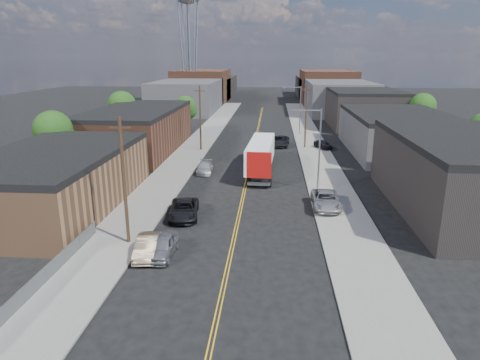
% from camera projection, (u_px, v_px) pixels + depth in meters
% --- Properties ---
extents(ground, '(260.00, 260.00, 0.00)m').
position_uv_depth(ground, '(257.00, 134.00, 81.05)').
color(ground, black).
rests_on(ground, ground).
extents(centerline, '(0.32, 120.00, 0.01)m').
position_uv_depth(centerline, '(253.00, 151.00, 66.68)').
color(centerline, gold).
rests_on(centerline, ground).
extents(sidewalk_left, '(5.00, 140.00, 0.15)m').
position_uv_depth(sidewalk_left, '(193.00, 150.00, 67.35)').
color(sidewalk_left, slate).
rests_on(sidewalk_left, ground).
extents(sidewalk_right, '(5.00, 140.00, 0.15)m').
position_uv_depth(sidewalk_right, '(314.00, 152.00, 65.97)').
color(sidewalk_right, slate).
rests_on(sidewalk_right, ground).
extents(warehouse_tan, '(12.00, 22.00, 5.60)m').
position_uv_depth(warehouse_tan, '(55.00, 179.00, 41.35)').
color(warehouse_tan, brown).
rests_on(warehouse_tan, ground).
extents(warehouse_brown, '(12.00, 26.00, 6.60)m').
position_uv_depth(warehouse_brown, '(137.00, 130.00, 66.11)').
color(warehouse_brown, '#542F21').
rests_on(warehouse_brown, ground).
extents(industrial_right_a, '(14.00, 22.00, 7.10)m').
position_uv_depth(industrial_right_a, '(475.00, 174.00, 40.16)').
color(industrial_right_a, black).
rests_on(industrial_right_a, ground).
extents(industrial_right_b, '(14.00, 24.00, 6.10)m').
position_uv_depth(industrial_right_b, '(397.00, 133.00, 65.20)').
color(industrial_right_b, '#353537').
rests_on(industrial_right_b, ground).
extents(industrial_right_c, '(14.00, 22.00, 7.60)m').
position_uv_depth(industrial_right_c, '(363.00, 108.00, 89.89)').
color(industrial_right_c, black).
rests_on(industrial_right_c, ground).
extents(skyline_left_a, '(16.00, 30.00, 8.00)m').
position_uv_depth(skyline_left_a, '(188.00, 96.00, 114.91)').
color(skyline_left_a, '#353537').
rests_on(skyline_left_a, ground).
extents(skyline_right_a, '(16.00, 30.00, 8.00)m').
position_uv_depth(skyline_right_a, '(338.00, 97.00, 112.01)').
color(skyline_right_a, '#353537').
rests_on(skyline_right_a, ground).
extents(skyline_left_b, '(16.00, 26.00, 10.00)m').
position_uv_depth(skyline_left_b, '(202.00, 86.00, 138.58)').
color(skyline_left_b, '#542F21').
rests_on(skyline_left_b, ground).
extents(skyline_right_b, '(16.00, 26.00, 10.00)m').
position_uv_depth(skyline_right_b, '(327.00, 87.00, 135.68)').
color(skyline_right_b, '#542F21').
rests_on(skyline_right_b, ground).
extents(skyline_left_c, '(16.00, 40.00, 7.00)m').
position_uv_depth(skyline_left_c, '(211.00, 87.00, 158.16)').
color(skyline_left_c, black).
rests_on(skyline_left_c, ground).
extents(skyline_right_c, '(16.00, 40.00, 7.00)m').
position_uv_depth(skyline_right_c, '(320.00, 87.00, 155.26)').
color(skyline_right_c, black).
rests_on(skyline_right_c, ground).
extents(streetlight_near, '(3.39, 0.25, 9.00)m').
position_uv_depth(streetlight_near, '(316.00, 143.00, 45.49)').
color(streetlight_near, gray).
rests_on(streetlight_near, ground).
extents(streetlight_far, '(3.39, 0.25, 9.00)m').
position_uv_depth(streetlight_far, '(298.00, 106.00, 79.02)').
color(streetlight_far, gray).
rests_on(streetlight_far, ground).
extents(utility_pole_left_near, '(1.60, 0.26, 10.00)m').
position_uv_depth(utility_pole_left_near, '(124.00, 181.00, 32.32)').
color(utility_pole_left_near, black).
rests_on(utility_pole_left_near, ground).
extents(utility_pole_left_far, '(1.60, 0.26, 10.00)m').
position_uv_depth(utility_pole_left_far, '(200.00, 118.00, 65.85)').
color(utility_pole_left_far, black).
rests_on(utility_pole_left_far, ground).
extents(utility_pole_right, '(1.60, 0.26, 10.00)m').
position_uv_depth(utility_pole_right, '(306.00, 116.00, 67.53)').
color(utility_pole_right, black).
rests_on(utility_pole_right, ground).
extents(chainlink_fence, '(0.05, 16.00, 1.22)m').
position_uv_depth(chainlink_fence, '(46.00, 275.00, 27.58)').
color(chainlink_fence, slate).
rests_on(chainlink_fence, ground).
extents(tree_left_near, '(4.85, 4.76, 7.91)m').
position_uv_depth(tree_left_near, '(54.00, 133.00, 52.61)').
color(tree_left_near, black).
rests_on(tree_left_near, ground).
extents(tree_left_mid, '(5.10, 5.04, 8.37)m').
position_uv_depth(tree_left_mid, '(122.00, 107.00, 76.47)').
color(tree_left_mid, black).
rests_on(tree_left_mid, ground).
extents(tree_left_far, '(4.35, 4.20, 6.97)m').
position_uv_depth(tree_left_far, '(185.00, 108.00, 82.71)').
color(tree_left_far, black).
rests_on(tree_left_far, ground).
extents(tree_right_far, '(4.85, 4.76, 7.91)m').
position_uv_depth(tree_right_far, '(423.00, 108.00, 77.43)').
color(tree_right_far, black).
rests_on(tree_right_far, ground).
extents(semi_truck, '(3.39, 16.08, 4.18)m').
position_uv_depth(semi_truck, '(261.00, 153.00, 54.59)').
color(semi_truck, silver).
rests_on(semi_truck, ground).
extents(car_left_a, '(1.93, 4.55, 1.53)m').
position_uv_depth(car_left_a, '(162.00, 246.00, 31.48)').
color(car_left_a, '#96979B').
rests_on(car_left_a, ground).
extents(car_left_b, '(2.02, 4.57, 1.46)m').
position_uv_depth(car_left_b, '(147.00, 247.00, 31.48)').
color(car_left_b, '#78674F').
rests_on(car_left_b, ground).
extents(car_left_c, '(3.23, 5.80, 1.53)m').
position_uv_depth(car_left_c, '(184.00, 209.00, 39.05)').
color(car_left_c, black).
rests_on(car_left_c, ground).
extents(car_left_d, '(2.07, 4.60, 1.31)m').
position_uv_depth(car_left_d, '(205.00, 168.00, 54.14)').
color(car_left_d, silver).
rests_on(car_left_d, ground).
extents(car_right_lot_a, '(2.64, 5.63, 1.56)m').
position_uv_depth(car_right_lot_a, '(326.00, 200.00, 41.12)').
color(car_right_lot_a, '#ABADB0').
rests_on(car_right_lot_a, sidewalk_right).
extents(car_right_lot_c, '(3.02, 4.25, 1.34)m').
position_uv_depth(car_right_lot_c, '(323.00, 144.00, 67.76)').
color(car_right_lot_c, black).
rests_on(car_right_lot_c, sidewalk_right).
extents(car_ahead_truck, '(3.33, 6.17, 1.64)m').
position_uv_depth(car_ahead_truck, '(280.00, 141.00, 70.23)').
color(car_ahead_truck, black).
rests_on(car_ahead_truck, ground).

